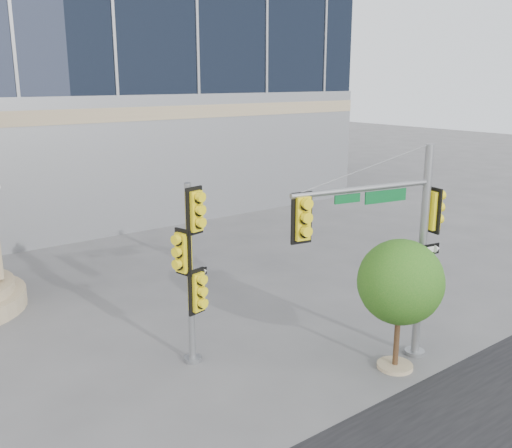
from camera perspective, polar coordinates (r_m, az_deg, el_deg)
ground at (r=13.94m, az=4.87°, el=-14.35°), size 120.00×120.00×0.00m
main_signal_pole at (r=13.39m, az=13.50°, el=-0.93°), size 4.02×1.08×5.24m
secondary_signal_pole at (r=13.27m, az=-6.49°, el=-3.72°), size 0.81×0.58×4.40m
street_tree at (r=13.58m, az=14.27°, el=-5.92°), size 2.03×1.98×3.16m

